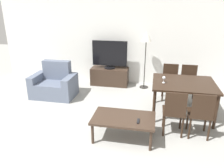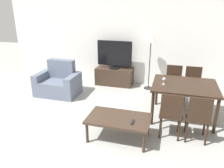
{
  "view_description": "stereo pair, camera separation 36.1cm",
  "coord_description": "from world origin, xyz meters",
  "px_view_note": "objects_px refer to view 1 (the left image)",
  "views": [
    {
      "loc": [
        1.17,
        -2.4,
        2.3
      ],
      "look_at": [
        0.28,
        1.96,
        0.65
      ],
      "focal_mm": 35.0,
      "sensor_mm": 36.0,
      "label": 1
    },
    {
      "loc": [
        1.52,
        -2.31,
        2.3
      ],
      "look_at": [
        0.28,
        1.96,
        0.65
      ],
      "focal_mm": 35.0,
      "sensor_mm": 36.0,
      "label": 2
    }
  ],
  "objects_px": {
    "dining_chair_near_right": "(201,113)",
    "dining_chair_far_left": "(170,80)",
    "floor_lamp": "(146,40)",
    "tv": "(110,55)",
    "tv_stand": "(110,76)",
    "dining_table": "(184,86)",
    "armchair": "(55,85)",
    "wine_glass_left": "(164,78)",
    "remote_primary": "(138,121)",
    "dining_chair_far": "(189,81)",
    "dining_chair_near": "(174,110)",
    "coffee_table": "(124,119)"
  },
  "relations": [
    {
      "from": "tv_stand",
      "to": "wine_glass_left",
      "type": "relative_size",
      "value": 7.42
    },
    {
      "from": "dining_table",
      "to": "dining_chair_far_left",
      "type": "xyz_separation_m",
      "value": [
        -0.22,
        0.84,
        -0.17
      ]
    },
    {
      "from": "coffee_table",
      "to": "dining_chair_far",
      "type": "height_order",
      "value": "dining_chair_far"
    },
    {
      "from": "tv_stand",
      "to": "coffee_table",
      "type": "height_order",
      "value": "tv_stand"
    },
    {
      "from": "floor_lamp",
      "to": "tv",
      "type": "bearing_deg",
      "value": 176.88
    },
    {
      "from": "armchair",
      "to": "wine_glass_left",
      "type": "height_order",
      "value": "same"
    },
    {
      "from": "tv_stand",
      "to": "dining_chair_far_left",
      "type": "relative_size",
      "value": 1.23
    },
    {
      "from": "dining_table",
      "to": "dining_chair_near",
      "type": "xyz_separation_m",
      "value": [
        -0.22,
        -0.84,
        -0.17
      ]
    },
    {
      "from": "armchair",
      "to": "dining_chair_near_right",
      "type": "bearing_deg",
      "value": -20.55
    },
    {
      "from": "armchair",
      "to": "dining_chair_far",
      "type": "xyz_separation_m",
      "value": [
        3.38,
        0.42,
        0.19
      ]
    },
    {
      "from": "dining_table",
      "to": "wine_glass_left",
      "type": "relative_size",
      "value": 8.78
    },
    {
      "from": "dining_chair_far_left",
      "to": "dining_chair_near",
      "type": "bearing_deg",
      "value": -90.0
    },
    {
      "from": "dining_chair_near_right",
      "to": "dining_chair_far_left",
      "type": "height_order",
      "value": "same"
    },
    {
      "from": "dining_chair_far_left",
      "to": "floor_lamp",
      "type": "xyz_separation_m",
      "value": [
        -0.67,
        0.63,
        0.86
      ]
    },
    {
      "from": "dining_chair_near",
      "to": "tv_stand",
      "type": "bearing_deg",
      "value": 125.41
    },
    {
      "from": "dining_chair_near",
      "to": "wine_glass_left",
      "type": "xyz_separation_m",
      "value": [
        -0.2,
        0.73,
        0.35
      ]
    },
    {
      "from": "tv",
      "to": "dining_chair_near",
      "type": "distance_m",
      "value": 2.95
    },
    {
      "from": "tv_stand",
      "to": "dining_table",
      "type": "xyz_separation_m",
      "value": [
        1.92,
        -1.54,
        0.41
      ]
    },
    {
      "from": "tv_stand",
      "to": "remote_primary",
      "type": "distance_m",
      "value": 2.98
    },
    {
      "from": "armchair",
      "to": "tv",
      "type": "xyz_separation_m",
      "value": [
        1.24,
        1.11,
        0.61
      ]
    },
    {
      "from": "dining_chair_near",
      "to": "dining_chair_far",
      "type": "distance_m",
      "value": 1.75
    },
    {
      "from": "armchair",
      "to": "tv_stand",
      "type": "distance_m",
      "value": 1.66
    },
    {
      "from": "tv_stand",
      "to": "dining_chair_near",
      "type": "bearing_deg",
      "value": -54.59
    },
    {
      "from": "tv_stand",
      "to": "floor_lamp",
      "type": "bearing_deg",
      "value": -3.26
    },
    {
      "from": "tv",
      "to": "dining_table",
      "type": "distance_m",
      "value": 2.47
    },
    {
      "from": "dining_chair_far",
      "to": "tv_stand",
      "type": "bearing_deg",
      "value": 162.07
    },
    {
      "from": "dining_chair_near",
      "to": "dining_chair_far_left",
      "type": "bearing_deg",
      "value": 90.0
    },
    {
      "from": "coffee_table",
      "to": "dining_chair_far_left",
      "type": "bearing_deg",
      "value": 66.11
    },
    {
      "from": "dining_chair_near_right",
      "to": "dining_chair_far_left",
      "type": "xyz_separation_m",
      "value": [
        -0.45,
        1.69,
        0.0
      ]
    },
    {
      "from": "dining_chair_near",
      "to": "dining_chair_near_right",
      "type": "bearing_deg",
      "value": 0.0
    },
    {
      "from": "wine_glass_left",
      "to": "dining_chair_near_right",
      "type": "bearing_deg",
      "value": -48.72
    },
    {
      "from": "dining_chair_near",
      "to": "wine_glass_left",
      "type": "relative_size",
      "value": 6.02
    },
    {
      "from": "dining_chair_near_right",
      "to": "wine_glass_left",
      "type": "relative_size",
      "value": 6.02
    },
    {
      "from": "dining_chair_far",
      "to": "armchair",
      "type": "bearing_deg",
      "value": -172.88
    },
    {
      "from": "floor_lamp",
      "to": "remote_primary",
      "type": "distance_m",
      "value": 2.86
    },
    {
      "from": "wine_glass_left",
      "to": "tv_stand",
      "type": "bearing_deg",
      "value": 132.26
    },
    {
      "from": "dining_chair_far",
      "to": "dining_chair_near_right",
      "type": "relative_size",
      "value": 1.0
    },
    {
      "from": "tv",
      "to": "floor_lamp",
      "type": "height_order",
      "value": "floor_lamp"
    },
    {
      "from": "coffee_table",
      "to": "dining_chair_far",
      "type": "xyz_separation_m",
      "value": [
        1.32,
        1.97,
        0.12
      ]
    },
    {
      "from": "dining_chair_near_right",
      "to": "floor_lamp",
      "type": "relative_size",
      "value": 0.55
    },
    {
      "from": "dining_chair_near_right",
      "to": "wine_glass_left",
      "type": "distance_m",
      "value": 1.04
    },
    {
      "from": "dining_chair_near",
      "to": "tv",
      "type": "bearing_deg",
      "value": 125.44
    },
    {
      "from": "dining_table",
      "to": "dining_chair_near_right",
      "type": "bearing_deg",
      "value": -75.12
    },
    {
      "from": "coffee_table",
      "to": "dining_chair_far",
      "type": "relative_size",
      "value": 1.25
    },
    {
      "from": "coffee_table",
      "to": "remote_primary",
      "type": "bearing_deg",
      "value": -20.61
    },
    {
      "from": "coffee_table",
      "to": "dining_chair_near",
      "type": "bearing_deg",
      "value": 18.13
    },
    {
      "from": "floor_lamp",
      "to": "dining_chair_far",
      "type": "bearing_deg",
      "value": -29.56
    },
    {
      "from": "floor_lamp",
      "to": "dining_chair_near",
      "type": "bearing_deg",
      "value": -73.9
    },
    {
      "from": "armchair",
      "to": "dining_chair_near_right",
      "type": "height_order",
      "value": "armchair"
    },
    {
      "from": "dining_chair_far",
      "to": "remote_primary",
      "type": "bearing_deg",
      "value": -117.04
    }
  ]
}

